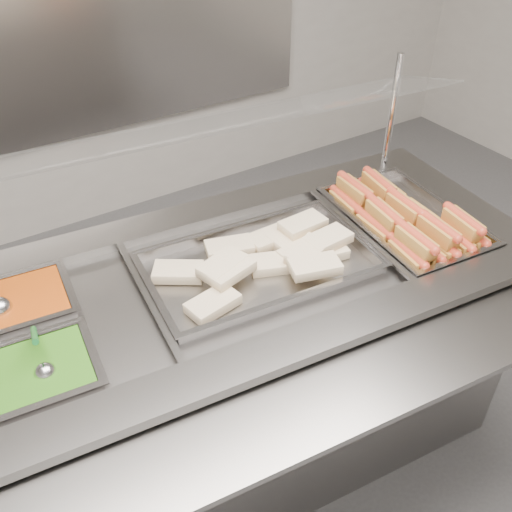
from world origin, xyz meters
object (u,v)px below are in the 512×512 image
serving_spoon (44,366)px  sneeze_guard (208,128)px  pan_hotdogs (403,226)px  pan_wraps (259,268)px  steam_counter (243,366)px

serving_spoon → sneeze_guard: bearing=25.2°
pan_hotdogs → serving_spoon: size_ratio=3.20×
sneeze_guard → pan_wraps: bearing=-80.4°
steam_counter → sneeze_guard: size_ratio=1.17×
pan_hotdogs → steam_counter: bearing=174.3°
pan_hotdogs → serving_spoon: (-1.30, -0.03, 0.05)m
sneeze_guard → pan_wraps: 0.47m
sneeze_guard → pan_wraps: (0.04, -0.23, -0.41)m
pan_wraps → serving_spoon: serving_spoon is taller
sneeze_guard → steam_counter: bearing=-95.7°
steam_counter → pan_hotdogs: size_ratio=3.36×
steam_counter → sneeze_guard: sneeze_guard is taller
sneeze_guard → pan_hotdogs: 0.81m
steam_counter → pan_wraps: bearing=-5.7°
pan_hotdogs → serving_spoon: 1.31m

